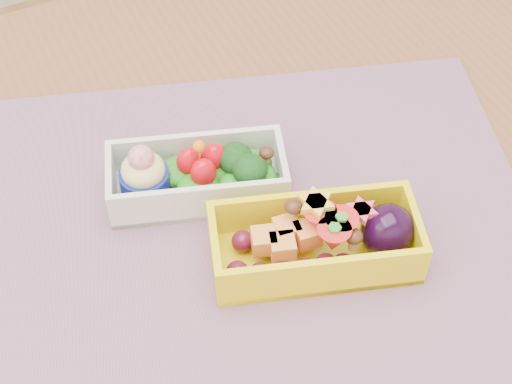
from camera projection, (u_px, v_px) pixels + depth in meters
name	position (u px, v px, depth m)	size (l,w,h in m)	color
table	(235.00, 279.00, 0.80)	(1.20, 0.80, 0.75)	brown
placemat	(251.00, 225.00, 0.71)	(0.52, 0.40, 0.00)	gray
bento_white	(196.00, 176.00, 0.72)	(0.18, 0.12, 0.07)	silver
bento_yellow	(320.00, 241.00, 0.67)	(0.20, 0.13, 0.06)	yellow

